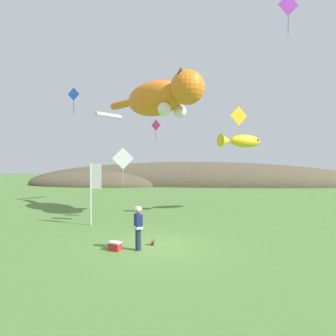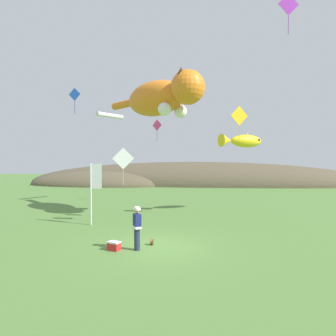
{
  "view_description": "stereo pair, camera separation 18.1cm",
  "coord_description": "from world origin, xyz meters",
  "px_view_note": "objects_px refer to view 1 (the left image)",
  "views": [
    {
      "loc": [
        2.08,
        -12.41,
        3.68
      ],
      "look_at": [
        0.0,
        4.0,
        3.22
      ],
      "focal_mm": 32.0,
      "sensor_mm": 36.0,
      "label": 1
    },
    {
      "loc": [
        2.26,
        -12.39,
        3.68
      ],
      "look_at": [
        0.0,
        4.0,
        3.22
      ],
      "focal_mm": 32.0,
      "sensor_mm": 36.0,
      "label": 2
    }
  ],
  "objects_px": {
    "festival_banner_pole": "(93,185)",
    "kite_diamond_blue": "(74,95)",
    "picnic_cooler": "(115,246)",
    "kite_giant_cat": "(161,97)",
    "kite_diamond_violet": "(288,5)",
    "kite_diamond_gold": "(239,116)",
    "kite_tube_streamer": "(108,115)",
    "kite_diamond_white": "(123,159)",
    "kite_fish_windsock": "(241,141)",
    "kite_diamond_pink": "(156,125)",
    "festival_attendant": "(138,227)",
    "kite_spool": "(153,242)"
  },
  "relations": [
    {
      "from": "festival_banner_pole",
      "to": "kite_diamond_blue",
      "type": "distance_m",
      "value": 7.44
    },
    {
      "from": "picnic_cooler",
      "to": "kite_giant_cat",
      "type": "distance_m",
      "value": 10.87
    },
    {
      "from": "kite_diamond_blue",
      "to": "kite_diamond_violet",
      "type": "distance_m",
      "value": 14.03
    },
    {
      "from": "kite_diamond_gold",
      "to": "kite_diamond_violet",
      "type": "relative_size",
      "value": 1.08
    },
    {
      "from": "kite_tube_streamer",
      "to": "kite_diamond_gold",
      "type": "xyz_separation_m",
      "value": [
        10.24,
        -5.56,
        -1.06
      ]
    },
    {
      "from": "kite_diamond_white",
      "to": "kite_fish_windsock",
      "type": "bearing_deg",
      "value": 34.4
    },
    {
      "from": "kite_diamond_pink",
      "to": "kite_diamond_violet",
      "type": "height_order",
      "value": "kite_diamond_violet"
    },
    {
      "from": "kite_diamond_pink",
      "to": "kite_tube_streamer",
      "type": "bearing_deg",
      "value": -176.47
    },
    {
      "from": "festival_banner_pole",
      "to": "kite_giant_cat",
      "type": "relative_size",
      "value": 0.48
    },
    {
      "from": "festival_banner_pole",
      "to": "kite_diamond_violet",
      "type": "height_order",
      "value": "kite_diamond_violet"
    },
    {
      "from": "kite_diamond_blue",
      "to": "kite_diamond_white",
      "type": "bearing_deg",
      "value": -35.58
    },
    {
      "from": "kite_diamond_gold",
      "to": "kite_diamond_white",
      "type": "relative_size",
      "value": 1.0
    },
    {
      "from": "festival_banner_pole",
      "to": "kite_diamond_gold",
      "type": "relative_size",
      "value": 1.64
    },
    {
      "from": "festival_attendant",
      "to": "kite_diamond_blue",
      "type": "distance_m",
      "value": 12.4
    },
    {
      "from": "kite_diamond_gold",
      "to": "kite_diamond_violet",
      "type": "bearing_deg",
      "value": -60.58
    },
    {
      "from": "kite_giant_cat",
      "to": "kite_tube_streamer",
      "type": "relative_size",
      "value": 2.88
    },
    {
      "from": "kite_diamond_gold",
      "to": "picnic_cooler",
      "type": "bearing_deg",
      "value": -127.37
    },
    {
      "from": "picnic_cooler",
      "to": "kite_tube_streamer",
      "type": "bearing_deg",
      "value": 109.43
    },
    {
      "from": "picnic_cooler",
      "to": "festival_banner_pole",
      "type": "xyz_separation_m",
      "value": [
        -2.61,
        4.4,
        2.1
      ]
    },
    {
      "from": "kite_tube_streamer",
      "to": "kite_diamond_gold",
      "type": "height_order",
      "value": "kite_tube_streamer"
    },
    {
      "from": "picnic_cooler",
      "to": "kite_diamond_violet",
      "type": "height_order",
      "value": "kite_diamond_violet"
    },
    {
      "from": "festival_attendant",
      "to": "kite_giant_cat",
      "type": "relative_size",
      "value": 0.24
    },
    {
      "from": "kite_tube_streamer",
      "to": "kite_diamond_pink",
      "type": "height_order",
      "value": "kite_tube_streamer"
    },
    {
      "from": "kite_tube_streamer",
      "to": "kite_fish_windsock",
      "type": "bearing_deg",
      "value": -16.72
    },
    {
      "from": "festival_attendant",
      "to": "kite_diamond_pink",
      "type": "relative_size",
      "value": 0.95
    },
    {
      "from": "festival_attendant",
      "to": "kite_spool",
      "type": "xyz_separation_m",
      "value": [
        0.46,
        0.81,
        -0.82
      ]
    },
    {
      "from": "kite_diamond_pink",
      "to": "kite_diamond_violet",
      "type": "distance_m",
      "value": 13.28
    },
    {
      "from": "kite_giant_cat",
      "to": "kite_diamond_violet",
      "type": "xyz_separation_m",
      "value": [
        6.92,
        -3.87,
        3.53
      ]
    },
    {
      "from": "kite_spool",
      "to": "kite_diamond_violet",
      "type": "xyz_separation_m",
      "value": [
        6.27,
        2.93,
        11.16
      ]
    },
    {
      "from": "kite_tube_streamer",
      "to": "kite_diamond_gold",
      "type": "relative_size",
      "value": 1.19
    },
    {
      "from": "kite_giant_cat",
      "to": "kite_diamond_pink",
      "type": "height_order",
      "value": "kite_giant_cat"
    },
    {
      "from": "kite_giant_cat",
      "to": "kite_tube_streamer",
      "type": "xyz_separation_m",
      "value": [
        -5.3,
        5.21,
        -0.31
      ]
    },
    {
      "from": "festival_attendant",
      "to": "kite_giant_cat",
      "type": "height_order",
      "value": "kite_giant_cat"
    },
    {
      "from": "kite_spool",
      "to": "kite_fish_windsock",
      "type": "distance_m",
      "value": 11.11
    },
    {
      "from": "kite_spool",
      "to": "kite_fish_windsock",
      "type": "xyz_separation_m",
      "value": [
        4.7,
        8.81,
        4.87
      ]
    },
    {
      "from": "picnic_cooler",
      "to": "kite_fish_windsock",
      "type": "bearing_deg",
      "value": 58.11
    },
    {
      "from": "kite_diamond_gold",
      "to": "kite_diamond_blue",
      "type": "xyz_separation_m",
      "value": [
        -11.05,
        0.6,
        1.77
      ]
    },
    {
      "from": "kite_fish_windsock",
      "to": "kite_diamond_blue",
      "type": "relative_size",
      "value": 1.86
    },
    {
      "from": "kite_fish_windsock",
      "to": "kite_diamond_white",
      "type": "height_order",
      "value": "kite_fish_windsock"
    },
    {
      "from": "festival_attendant",
      "to": "picnic_cooler",
      "type": "height_order",
      "value": "festival_attendant"
    },
    {
      "from": "picnic_cooler",
      "to": "kite_diamond_violet",
      "type": "xyz_separation_m",
      "value": [
        7.65,
        3.89,
        11.11
      ]
    },
    {
      "from": "kite_spool",
      "to": "kite_tube_streamer",
      "type": "xyz_separation_m",
      "value": [
        -5.96,
        12.01,
        7.32
      ]
    },
    {
      "from": "kite_giant_cat",
      "to": "kite_diamond_pink",
      "type": "xyz_separation_m",
      "value": [
        -1.27,
        5.46,
        -1.19
      ]
    },
    {
      "from": "kite_giant_cat",
      "to": "kite_fish_windsock",
      "type": "distance_m",
      "value": 6.35
    },
    {
      "from": "kite_fish_windsock",
      "to": "kite_diamond_gold",
      "type": "height_order",
      "value": "kite_diamond_gold"
    },
    {
      "from": "festival_attendant",
      "to": "kite_diamond_violet",
      "type": "height_order",
      "value": "kite_diamond_violet"
    },
    {
      "from": "kite_diamond_blue",
      "to": "kite_diamond_pink",
      "type": "relative_size",
      "value": 0.96
    },
    {
      "from": "kite_diamond_pink",
      "to": "kite_diamond_white",
      "type": "height_order",
      "value": "kite_diamond_pink"
    },
    {
      "from": "picnic_cooler",
      "to": "kite_diamond_gold",
      "type": "xyz_separation_m",
      "value": [
        5.66,
        7.41,
        6.21
      ]
    },
    {
      "from": "kite_diamond_pink",
      "to": "kite_giant_cat",
      "type": "bearing_deg",
      "value": -76.95
    }
  ]
}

